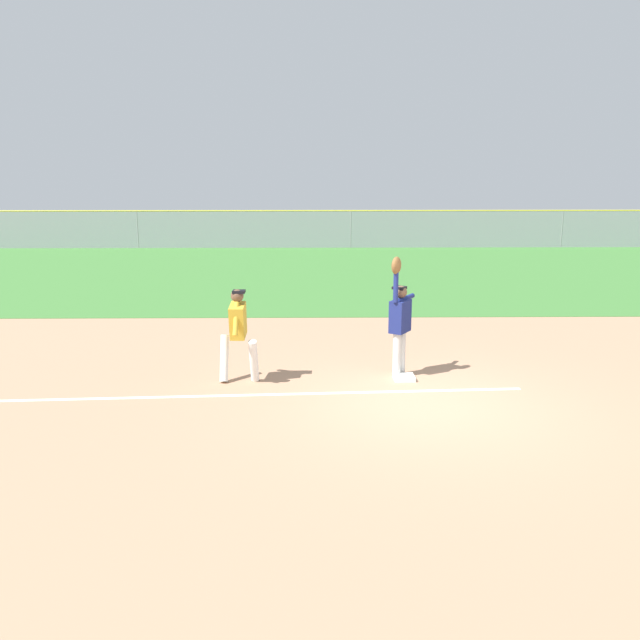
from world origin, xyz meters
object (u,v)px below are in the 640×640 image
(runner, at_px, (238,329))
(parked_car_tan, at_px, (362,229))
(first_base, at_px, (404,377))
(parked_car_green, at_px, (465,229))
(parked_car_black, at_px, (258,229))
(fielder, at_px, (400,318))
(baseball, at_px, (396,286))

(runner, bearing_deg, parked_car_tan, 82.23)
(first_base, xyz_separation_m, parked_car_green, (6.11, 22.28, 0.63))
(parked_car_black, bearing_deg, parked_car_tan, -3.99)
(fielder, relative_size, parked_car_black, 0.50)
(parked_car_green, bearing_deg, parked_car_tan, 176.78)
(runner, height_order, parked_car_green, runner)
(runner, relative_size, parked_car_tan, 0.38)
(first_base, height_order, runner, runner)
(baseball, distance_m, parked_car_tan, 22.11)
(fielder, distance_m, parked_car_tan, 22.28)
(baseball, height_order, parked_car_black, baseball)
(fielder, distance_m, parked_car_black, 22.69)
(runner, height_order, parked_car_tan, runner)
(runner, distance_m, parked_car_black, 22.63)
(baseball, height_order, parked_car_green, baseball)
(fielder, distance_m, runner, 2.97)
(runner, distance_m, parked_car_green, 24.17)
(first_base, height_order, parked_car_green, parked_car_green)
(first_base, xyz_separation_m, fielder, (-0.08, 0.22, 1.08))
(parked_car_black, bearing_deg, runner, -90.40)
(baseball, bearing_deg, fielder, -73.85)
(parked_car_tan, bearing_deg, first_base, -94.66)
(first_base, distance_m, baseball, 1.69)
(runner, height_order, parked_car_black, runner)
(first_base, relative_size, parked_car_green, 0.09)
(parked_car_green, bearing_deg, runner, -113.26)
(parked_car_black, bearing_deg, fielder, -82.90)
(first_base, distance_m, parked_car_tan, 22.50)
(first_base, xyz_separation_m, parked_car_black, (-4.37, 22.49, 0.63))
(fielder, xyz_separation_m, parked_car_tan, (0.98, 22.26, -0.45))
(parked_car_black, relative_size, parked_car_green, 1.02)
(runner, relative_size, parked_car_green, 0.39)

